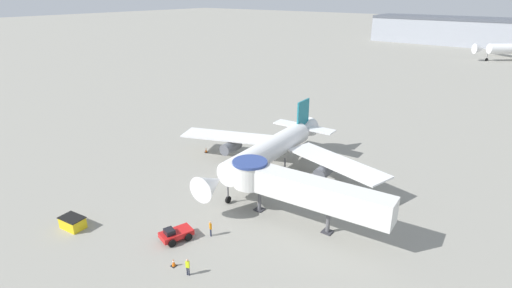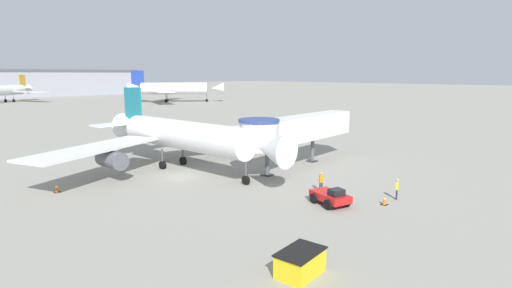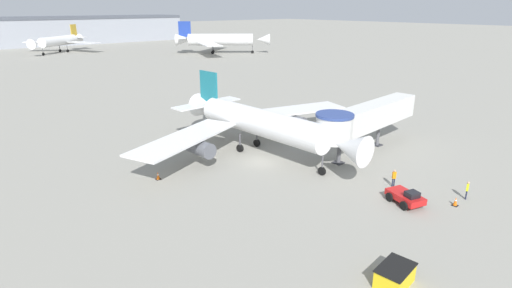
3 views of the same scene
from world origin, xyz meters
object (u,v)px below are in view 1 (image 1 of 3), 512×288
Objects in this scene: traffic_cone_apron_front at (174,263)px; traffic_cone_port_wing at (206,150)px; ground_crew_marshaller at (188,266)px; service_container_yellow at (73,223)px; ground_crew_wing_walker at (211,227)px; jet_bridge at (296,187)px; main_airplane at (271,150)px; pushback_tug_red at (176,234)px.

traffic_cone_apron_front is 1.00× the size of traffic_cone_port_wing.
ground_crew_marshaller is at bearing -1.39° from traffic_cone_apron_front.
ground_crew_wing_walker is at bearing 31.86° from service_container_yellow.
service_container_yellow is at bearing -170.32° from traffic_cone_apron_front.
ground_crew_marshaller is (-2.81, -13.67, -3.32)m from jet_bridge.
main_airplane is 26.24m from service_container_yellow.
jet_bridge is 14.34m from ground_crew_marshaller.
traffic_cone_port_wing is (-3.78, 24.68, -0.27)m from service_container_yellow.
jet_bridge is at bearing 40.67° from service_container_yellow.
ground_crew_marshaller is at bearing -106.35° from jet_bridge.
pushback_tug_red is 24.08m from traffic_cone_port_wing.
traffic_cone_apron_front is at bearing 9.68° from service_container_yellow.
jet_bridge is 5.09× the size of pushback_tug_red.
traffic_cone_apron_front is at bearing -51.92° from traffic_cone_port_wing.
traffic_cone_apron_front is (13.73, 2.34, -0.27)m from service_container_yellow.
main_airplane is at bearing 101.45° from traffic_cone_apron_front.
ground_crew_marshaller reaches higher than traffic_cone_port_wing.
pushback_tug_red is 4.46× the size of traffic_cone_apron_front.
pushback_tug_red is 4.48× the size of traffic_cone_port_wing.
pushback_tug_red is at bearing 77.09° from ground_crew_wing_walker.
main_airplane is at bearing 110.68° from pushback_tug_red.
jet_bridge is at bearing -45.63° from main_airplane.
jet_bridge is 13.71m from pushback_tug_red.
traffic_cone_port_wing is at bearing 174.98° from main_airplane.
service_container_yellow is at bearing -144.06° from jet_bridge.
main_airplane is 23.15m from ground_crew_marshaller.
pushback_tug_red is at bearing -89.47° from main_airplane.
traffic_cone_apron_front is (4.46, -22.01, -3.33)m from main_airplane.
pushback_tug_red is 2.05× the size of ground_crew_wing_walker.
pushback_tug_red is (1.35, -18.96, -3.02)m from main_airplane.
ground_crew_marshaller is (19.54, -22.39, 0.62)m from traffic_cone_port_wing.
jet_bridge is 6.47× the size of service_container_yellow.
jet_bridge is at bearing -121.40° from ground_crew_marshaller.
service_container_yellow is 3.51× the size of traffic_cone_apron_front.
traffic_cone_port_wing is at bearing 98.70° from service_container_yellow.
main_airplane reaches higher than ground_crew_marshaller.
traffic_cone_port_wing is at bearing 143.33° from pushback_tug_red.
main_airplane is 13.47m from traffic_cone_port_wing.
ground_crew_marshaller is 0.98× the size of ground_crew_wing_walker.
traffic_cone_apron_front is 0.46× the size of ground_crew_wing_walker.
ground_crew_marshaller is 6.42m from ground_crew_wing_walker.
main_airplane is 1.75× the size of jet_bridge.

